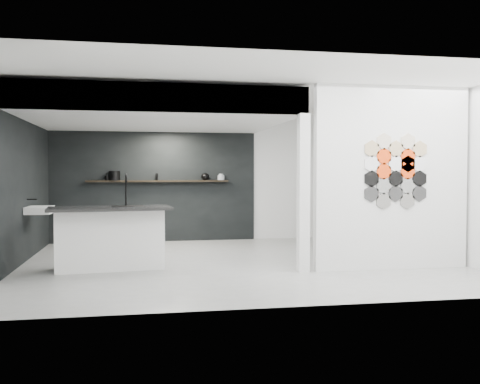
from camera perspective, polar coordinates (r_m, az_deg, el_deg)
name	(u,v)px	position (r m, az deg, el deg)	size (l,w,h in m)	color
floor	(237,263)	(8.89, -0.29, -7.54)	(7.00, 6.00, 0.01)	gray
partition_panel	(392,178)	(8.50, 15.87, 1.47)	(2.45, 0.15, 2.80)	silver
bay_clad_back	(153,187)	(11.60, -9.21, 0.55)	(4.40, 0.04, 2.35)	black
bay_clad_left	(27,190)	(9.82, -21.73, 0.16)	(0.04, 4.00, 2.35)	black
bulkhead	(155,112)	(9.69, -9.02, 8.40)	(4.40, 4.00, 0.40)	silver
corner_column	(303,193)	(7.99, 6.77, -0.12)	(0.16, 0.16, 2.35)	silver
fascia_beam	(159,97)	(7.79, -8.68, 9.96)	(4.40, 0.16, 0.40)	silver
wall_basin	(40,210)	(9.60, -20.59, -1.81)	(0.40, 0.60, 0.12)	silver
display_shelf	(158,181)	(11.50, -8.71, 1.16)	(3.00, 0.15, 0.04)	black
kitchen_island	(110,237)	(8.45, -13.69, -4.69)	(1.89, 0.98, 1.46)	silver
stockpot	(114,176)	(11.51, -13.25, 1.71)	(0.24, 0.24, 0.19)	black
kettle	(205,177)	(11.57, -3.72, 1.65)	(0.18, 0.18, 0.15)	black
glass_bowl	(221,178)	(11.62, -2.04, 1.55)	(0.15, 0.15, 0.11)	gray
glass_vase	(221,177)	(11.62, -2.04, 1.62)	(0.10, 0.10, 0.14)	gray
bottle_dark	(157,177)	(11.50, -8.87, 1.62)	(0.05, 0.05, 0.14)	black
utensil_cup	(107,178)	(11.52, -14.00, 1.46)	(0.08, 0.08, 0.10)	black
hex_tile_cluster	(396,171)	(8.44, 16.34, 2.17)	(1.04, 0.02, 1.16)	#2D2D2D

